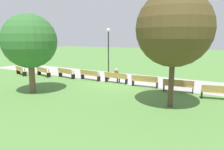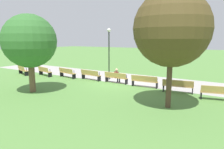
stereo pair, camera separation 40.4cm
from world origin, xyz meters
TOP-DOWN VIEW (x-y plane):
  - ground_plane at (0.00, 0.00)m, footprint 120.00×120.00m
  - path_paving at (0.00, 2.24)m, footprint 34.84×4.61m
  - bench_0 at (-10.00, -1.66)m, footprint 2.04×1.07m
  - bench_1 at (-7.56, -0.97)m, footprint 2.05×0.93m
  - bench_2 at (-5.06, -0.47)m, footprint 2.04×0.78m
  - bench_3 at (-2.54, -0.17)m, footprint 2.02×0.63m
  - bench_4 at (-0.00, -0.07)m, footprint 1.99×0.47m
  - bench_5 at (2.54, -0.17)m, footprint 2.02×0.63m
  - bench_6 at (5.06, -0.47)m, footprint 2.04×0.78m
  - bench_7 at (7.56, -0.97)m, footprint 2.05×0.93m
  - person_seated at (0.02, 0.07)m, footprint 0.32×0.52m
  - tree_0 at (-3.39, -5.45)m, footprint 3.51×3.51m
  - tree_1 at (5.41, -3.70)m, footprint 3.85×3.85m
  - lamp_post at (-1.27, 0.86)m, footprint 0.32×0.32m

SIDE VIEW (x-z plane):
  - ground_plane at x=0.00m, z-range 0.00..0.00m
  - path_paving at x=0.00m, z-range 0.00..0.01m
  - bench_0 at x=-10.00m, z-range 0.04..0.93m
  - bench_1 at x=-7.56m, z-range 0.04..0.93m
  - bench_2 at x=-5.06m, z-range 0.04..0.93m
  - bench_3 at x=-2.54m, z-range 0.04..0.93m
  - bench_4 at x=0.00m, z-range 0.04..0.93m
  - bench_5 at x=2.54m, z-range 0.04..0.93m
  - bench_6 at x=5.06m, z-range 0.04..0.93m
  - bench_7 at x=7.56m, z-range 0.04..0.93m
  - person_seated at x=0.02m, z-range 0.04..1.24m
  - lamp_post at x=-1.27m, z-range 0.83..5.28m
  - tree_0 at x=-3.39m, z-range 0.82..6.00m
  - tree_1 at x=5.41m, z-range 1.06..7.05m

